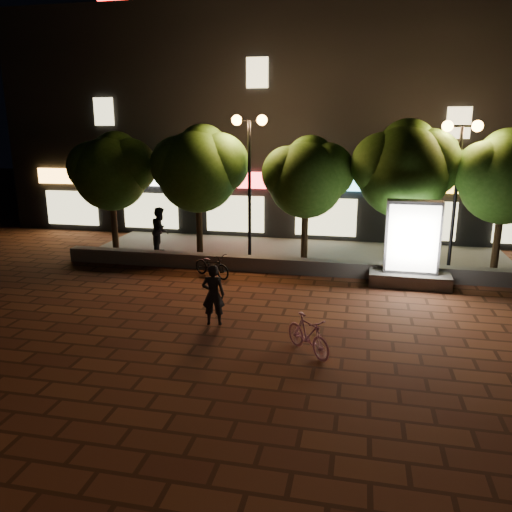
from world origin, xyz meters
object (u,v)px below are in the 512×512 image
(ad_kiosk, at_px, (411,251))
(scooter_pink, at_px, (308,335))
(tree_mid, at_px, (308,175))
(street_lamp_left, at_px, (249,151))
(tree_far_right, at_px, (507,174))
(tree_far_left, at_px, (112,169))
(scooter_parked, at_px, (212,265))
(pedestrian, at_px, (161,230))
(tree_left, at_px, (200,166))
(rider, at_px, (213,295))
(tree_right, at_px, (405,166))
(street_lamp_right, at_px, (459,157))

(ad_kiosk, xyz_separation_m, scooter_pink, (-2.61, -5.63, -0.64))
(tree_mid, relative_size, street_lamp_left, 0.87)
(tree_far_right, distance_m, street_lamp_left, 8.58)
(scooter_pink, bearing_deg, ad_kiosk, 21.59)
(tree_far_left, xyz_separation_m, scooter_parked, (4.65, -2.46, -2.88))
(tree_far_left, relative_size, ad_kiosk, 1.72)
(scooter_parked, xyz_separation_m, pedestrian, (-2.81, 2.48, 0.57))
(tree_left, distance_m, pedestrian, 2.98)
(tree_far_right, distance_m, scooter_pink, 9.88)
(pedestrian, bearing_deg, rider, -158.03)
(tree_far_right, bearing_deg, tree_far_left, -180.00)
(tree_far_left, relative_size, scooter_parked, 2.98)
(tree_far_right, bearing_deg, tree_left, 180.00)
(tree_mid, distance_m, ad_kiosk, 4.56)
(tree_far_right, bearing_deg, scooter_pink, -126.36)
(rider, bearing_deg, tree_right, -137.29)
(street_lamp_right, xyz_separation_m, ad_kiosk, (-1.43, -1.70, -2.81))
(rider, bearing_deg, scooter_parked, -82.44)
(tree_far_right, xyz_separation_m, scooter_parked, (-9.35, -2.46, -2.96))
(street_lamp_left, bearing_deg, scooter_pink, -68.03)
(tree_far_left, distance_m, scooter_parked, 6.00)
(tree_left, bearing_deg, scooter_pink, -57.16)
(street_lamp_left, relative_size, scooter_pink, 3.54)
(tree_far_left, distance_m, tree_right, 10.81)
(pedestrian, bearing_deg, tree_left, -100.86)
(tree_right, height_order, scooter_parked, tree_right)
(rider, distance_m, pedestrian, 7.60)
(tree_right, distance_m, tree_far_right, 3.20)
(street_lamp_right, bearing_deg, street_lamp_left, 180.00)
(rider, relative_size, scooter_parked, 1.02)
(ad_kiosk, relative_size, pedestrian, 1.50)
(rider, bearing_deg, tree_far_left, -57.28)
(tree_far_right, height_order, pedestrian, tree_far_right)
(tree_left, height_order, tree_far_right, tree_left)
(scooter_pink, xyz_separation_m, pedestrian, (-6.57, 7.62, 0.53))
(scooter_pink, height_order, pedestrian, pedestrian)
(tree_left, height_order, scooter_pink, tree_left)
(tree_mid, height_order, scooter_pink, tree_mid)
(tree_left, xyz_separation_m, scooter_parked, (1.15, -2.46, -3.04))
(tree_far_right, relative_size, pedestrian, 2.66)
(tree_far_left, relative_size, tree_far_right, 0.97)
(street_lamp_right, height_order, scooter_parked, street_lamp_right)
(tree_far_right, height_order, street_lamp_right, street_lamp_right)
(tree_far_left, distance_m, tree_left, 3.51)
(tree_right, xyz_separation_m, tree_far_right, (3.20, -0.00, -0.20))
(scooter_pink, bearing_deg, tree_far_right, 10.05)
(scooter_pink, bearing_deg, tree_left, 79.25)
(tree_right, bearing_deg, tree_left, -180.00)
(scooter_pink, bearing_deg, tree_mid, 53.23)
(tree_left, xyz_separation_m, ad_kiosk, (7.51, -1.96, -2.36))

